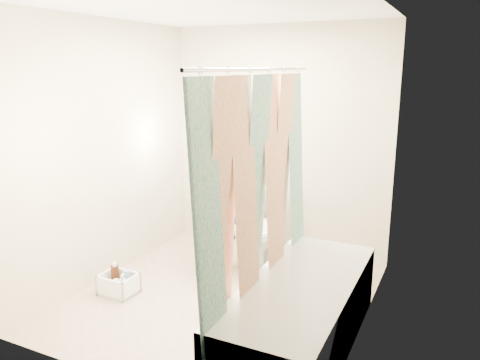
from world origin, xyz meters
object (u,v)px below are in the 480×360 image
at_px(bathtub, 300,312).
at_px(toilet, 259,229).
at_px(cleaning_caddy, 119,285).
at_px(plumber, 213,186).

distance_m(bathtub, toilet, 1.40).
distance_m(toilet, cleaning_caddy, 1.42).
bearing_deg(toilet, bathtub, -67.49).
distance_m(bathtub, cleaning_caddy, 1.71).
bearing_deg(bathtub, plumber, 144.03).
relative_size(bathtub, cleaning_caddy, 5.57).
bearing_deg(plumber, toilet, 127.74).
distance_m(toilet, plumber, 0.66).
relative_size(plumber, cleaning_caddy, 5.56).
relative_size(bathtub, plumber, 1.00).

